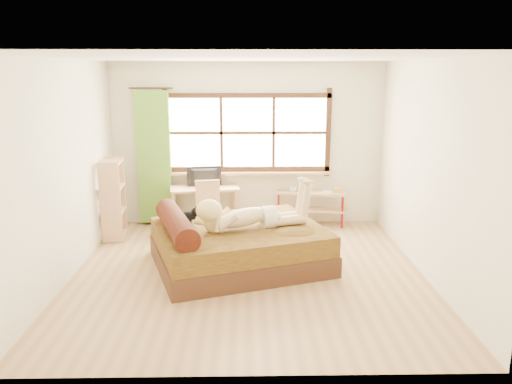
{
  "coord_description": "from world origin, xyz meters",
  "views": [
    {
      "loc": [
        -0.01,
        -6.03,
        2.55
      ],
      "look_at": [
        0.1,
        0.2,
        1.03
      ],
      "focal_mm": 35.0,
      "sensor_mm": 36.0,
      "label": 1
    }
  ],
  "objects_px": {
    "bed": "(236,245)",
    "desk": "(205,192)",
    "bookshelf": "(113,199)",
    "woman": "(251,204)",
    "kitten": "(186,216)",
    "pipe_shelf": "(311,201)",
    "chair": "(208,205)"
  },
  "relations": [
    {
      "from": "bed",
      "to": "desk",
      "type": "distance_m",
      "value": 1.8
    },
    {
      "from": "bed",
      "to": "pipe_shelf",
      "type": "height_order",
      "value": "bed"
    },
    {
      "from": "woman",
      "to": "desk",
      "type": "relative_size",
      "value": 1.28
    },
    {
      "from": "bed",
      "to": "pipe_shelf",
      "type": "xyz_separation_m",
      "value": [
        1.24,
        1.8,
        0.13
      ]
    },
    {
      "from": "kitten",
      "to": "pipe_shelf",
      "type": "bearing_deg",
      "value": 23.17
    },
    {
      "from": "desk",
      "to": "pipe_shelf",
      "type": "relative_size",
      "value": 0.99
    },
    {
      "from": "chair",
      "to": "woman",
      "type": "bearing_deg",
      "value": -73.0
    },
    {
      "from": "kitten",
      "to": "woman",
      "type": "bearing_deg",
      "value": -28.09
    },
    {
      "from": "bed",
      "to": "pipe_shelf",
      "type": "relative_size",
      "value": 2.17
    },
    {
      "from": "bed",
      "to": "woman",
      "type": "distance_m",
      "value": 0.6
    },
    {
      "from": "pipe_shelf",
      "to": "bookshelf",
      "type": "relative_size",
      "value": 0.97
    },
    {
      "from": "desk",
      "to": "kitten",
      "type": "bearing_deg",
      "value": -103.59
    },
    {
      "from": "bed",
      "to": "chair",
      "type": "distance_m",
      "value": 1.4
    },
    {
      "from": "desk",
      "to": "bookshelf",
      "type": "relative_size",
      "value": 0.95
    },
    {
      "from": "kitten",
      "to": "chair",
      "type": "bearing_deg",
      "value": 61.8
    },
    {
      "from": "chair",
      "to": "kitten",
      "type": "bearing_deg",
      "value": -109.06
    },
    {
      "from": "woman",
      "to": "kitten",
      "type": "bearing_deg",
      "value": 151.91
    },
    {
      "from": "bed",
      "to": "woman",
      "type": "xyz_separation_m",
      "value": [
        0.2,
        -0.03,
        0.57
      ]
    },
    {
      "from": "bed",
      "to": "desk",
      "type": "bearing_deg",
      "value": 89.72
    },
    {
      "from": "woman",
      "to": "pipe_shelf",
      "type": "distance_m",
      "value": 2.15
    },
    {
      "from": "desk",
      "to": "bed",
      "type": "bearing_deg",
      "value": -81.14
    },
    {
      "from": "bed",
      "to": "kitten",
      "type": "relative_size",
      "value": 8.0
    },
    {
      "from": "bed",
      "to": "kitten",
      "type": "distance_m",
      "value": 0.78
    },
    {
      "from": "pipe_shelf",
      "to": "bookshelf",
      "type": "bearing_deg",
      "value": -159.04
    },
    {
      "from": "bed",
      "to": "bookshelf",
      "type": "distance_m",
      "value": 2.28
    },
    {
      "from": "chair",
      "to": "bookshelf",
      "type": "xyz_separation_m",
      "value": [
        -1.45,
        -0.13,
        0.14
      ]
    },
    {
      "from": "bed",
      "to": "kitten",
      "type": "bearing_deg",
      "value": 151.8
    },
    {
      "from": "desk",
      "to": "bookshelf",
      "type": "xyz_separation_m",
      "value": [
        -1.37,
        -0.5,
        0.03
      ]
    },
    {
      "from": "bed",
      "to": "bookshelf",
      "type": "xyz_separation_m",
      "value": [
        -1.92,
        1.18,
        0.34
      ]
    },
    {
      "from": "bed",
      "to": "desk",
      "type": "relative_size",
      "value": 2.2
    },
    {
      "from": "desk",
      "to": "bookshelf",
      "type": "bearing_deg",
      "value": -169.06
    },
    {
      "from": "kitten",
      "to": "bookshelf",
      "type": "xyz_separation_m",
      "value": [
        -1.25,
        1.07,
        -0.04
      ]
    }
  ]
}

